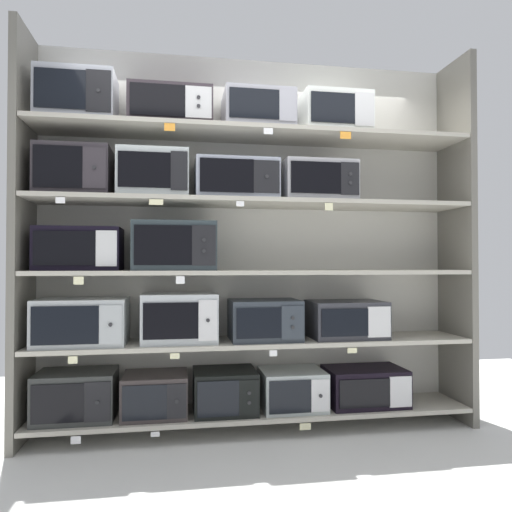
{
  "coord_description": "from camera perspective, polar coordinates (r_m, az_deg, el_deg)",
  "views": [
    {
      "loc": [
        -0.55,
        -3.31,
        1.16
      ],
      "look_at": [
        0.0,
        0.0,
        1.22
      ],
      "focal_mm": 33.4,
      "sensor_mm": 36.0,
      "label": 1
    }
  ],
  "objects": [
    {
      "name": "microwave_6",
      "position": [
        3.33,
        -9.13,
        -7.3
      ],
      "size": [
        0.51,
        0.38,
        0.33
      ],
      "color": "#B3BABD",
      "rests_on": "shelf_1"
    },
    {
      "name": "price_tag_12",
      "position": [
        3.26,
        8.71,
        5.86
      ],
      "size": [
        0.06,
        0.0,
        0.05
      ],
      "primitive_type": "cube",
      "color": "beige"
    },
    {
      "name": "microwave_5",
      "position": [
        3.38,
        -20.08,
        -7.37
      ],
      "size": [
        0.58,
        0.42,
        0.3
      ],
      "color": "#A2A8A9",
      "rests_on": "shelf_1"
    },
    {
      "name": "microwave_1",
      "position": [
        3.42,
        -11.99,
        -15.92
      ],
      "size": [
        0.43,
        0.39,
        0.28
      ],
      "color": "#332C2B",
      "rests_on": "shelf_0"
    },
    {
      "name": "price_tag_3",
      "position": [
        3.2,
        -21.1,
        -11.55
      ],
      "size": [
        0.06,
        0.0,
        0.05
      ],
      "primitive_type": "cube",
      "color": "beige"
    },
    {
      "name": "microwave_15",
      "position": [
        3.55,
        -20.59,
        17.25
      ],
      "size": [
        0.5,
        0.36,
        0.34
      ],
      "color": "#999DA7",
      "rests_on": "shelf_4"
    },
    {
      "name": "microwave_0",
      "position": [
        3.48,
        -20.73,
        -15.34
      ],
      "size": [
        0.51,
        0.38,
        0.31
      ],
      "color": "#2B2D2C",
      "rests_on": "shelf_0"
    },
    {
      "name": "shelf_2",
      "position": [
        3.36,
        0.0,
        -1.96
      ],
      "size": [
        3.03,
        0.45,
        0.03
      ],
      "primitive_type": "cube",
      "color": "#ADA899"
    },
    {
      "name": "price_tag_6",
      "position": [
        3.35,
        11.46,
        -11.03
      ],
      "size": [
        0.07,
        0.0,
        0.04
      ],
      "primitive_type": "cube",
      "color": "beige"
    },
    {
      "name": "price_tag_1",
      "position": [
        3.26,
        -11.99,
        -20.16
      ],
      "size": [
        0.05,
        0.0,
        0.03
      ],
      "primitive_type": "cube",
      "color": "white"
    },
    {
      "name": "price_tag_5",
      "position": [
        3.2,
        2.08,
        -11.57
      ],
      "size": [
        0.05,
        0.0,
        0.04
      ],
      "primitive_type": "cube",
      "color": "white"
    },
    {
      "name": "shelf_4",
      "position": [
        3.48,
        0.0,
        14.4
      ],
      "size": [
        3.03,
        0.45,
        0.03
      ],
      "primitive_type": "cube",
      "color": "#ADA899"
    },
    {
      "name": "price_tag_4",
      "position": [
        3.13,
        -9.7,
        -11.73
      ],
      "size": [
        0.06,
        0.0,
        0.04
      ],
      "primitive_type": "cube",
      "color": "beige"
    },
    {
      "name": "shelf_3",
      "position": [
        3.38,
        0.0,
        6.37
      ],
      "size": [
        3.03,
        0.45,
        0.03
      ],
      "primitive_type": "cube",
      "color": "#ADA899"
    },
    {
      "name": "microwave_7",
      "position": [
        3.38,
        1.02,
        -7.64
      ],
      "size": [
        0.48,
        0.4,
        0.28
      ],
      "color": "#2C323A",
      "rests_on": "shelf_1"
    },
    {
      "name": "ground",
      "position": [
        2.65,
        4.0,
        -27.32
      ],
      "size": [
        7.03,
        6.0,
        0.02
      ],
      "primitive_type": "cube",
      "color": "silver"
    },
    {
      "name": "shelf_0",
      "position": [
        3.51,
        0.0,
        -18.18
      ],
      "size": [
        3.03,
        0.45,
        0.03
      ],
      "primitive_type": "cube",
      "color": "#ADA899",
      "rests_on": "ground"
    },
    {
      "name": "microwave_10",
      "position": [
        3.31,
        -9.72,
        1.14
      ],
      "size": [
        0.55,
        0.42,
        0.33
      ],
      "color": "#2A3438",
      "rests_on": "shelf_2"
    },
    {
      "name": "microwave_11",
      "position": [
        3.43,
        -20.88,
        9.37
      ],
      "size": [
        0.47,
        0.36,
        0.33
      ],
      "color": "#2F2A2F",
      "rests_on": "shelf_3"
    },
    {
      "name": "price_tag_11",
      "position": [
        3.13,
        -1.91,
        6.28
      ],
      "size": [
        0.05,
        0.0,
        0.03
      ],
      "primitive_type": "cube",
      "color": "white"
    },
    {
      "name": "microwave_14",
      "position": [
        3.5,
        7.22,
        8.7
      ],
      "size": [
        0.51,
        0.42,
        0.28
      ],
      "color": "#9D9CA1",
      "rests_on": "shelf_3"
    },
    {
      "name": "microwave_3",
      "position": [
        3.52,
        4.34,
        -15.61
      ],
      "size": [
        0.44,
        0.4,
        0.27
      ],
      "color": "#9BA4A2",
      "rests_on": "shelf_0"
    },
    {
      "name": "microwave_18",
      "position": [
        3.66,
        9.39,
        16.29
      ],
      "size": [
        0.49,
        0.34,
        0.3
      ],
      "color": "silver",
      "rests_on": "shelf_4"
    },
    {
      "name": "price_tag_13",
      "position": [
        3.2,
        -10.3,
        14.95
      ],
      "size": [
        0.07,
        0.0,
        0.05
      ],
      "primitive_type": "cube",
      "color": "orange"
    },
    {
      "name": "price_tag_10",
      "position": [
        3.11,
        -11.87,
        6.34
      ],
      "size": [
        0.09,
        0.0,
        0.04
      ],
      "primitive_type": "cube",
      "color": "beige"
    },
    {
      "name": "microwave_2",
      "position": [
        3.44,
        -3.76,
        -15.81
      ],
      "size": [
        0.43,
        0.4,
        0.29
      ],
      "color": "black",
      "rests_on": "shelf_0"
    },
    {
      "name": "microwave_17",
      "position": [
        3.52,
        0.18,
        16.73
      ],
      "size": [
        0.48,
        0.41,
        0.27
      ],
      "color": "#9F9EA8",
      "rests_on": "shelf_4"
    },
    {
      "name": "microwave_9",
      "position": [
        3.37,
        -20.36,
        0.79
      ],
      "size": [
        0.54,
        0.33,
        0.29
      ],
      "color": "black",
      "rests_on": "shelf_2"
    },
    {
      "name": "price_tag_7",
      "position": [
        3.14,
        -20.48,
        -2.77
      ],
      "size": [
        0.06,
        0.0,
        0.05
      ],
      "primitive_type": "cube",
      "color": "beige"
    },
    {
      "name": "upright_right",
      "position": [
        3.92,
        22.9,
        1.89
      ],
      "size": [
        0.05,
        0.45,
        2.71
      ],
      "primitive_type": "cube",
      "color": "#68645B",
      "rests_on": "ground"
    },
    {
      "name": "microwave_8",
      "position": [
        3.54,
        10.73,
        -7.45
      ],
      "size": [
        0.53,
        0.39,
        0.26
      ],
      "color": "#303036",
      "rests_on": "shelf_1"
    },
    {
      "name": "price_tag_2",
      "position": [
        3.37,
        5.92,
        -19.66
      ],
      "size": [
        0.08,
        0.0,
        0.04
      ],
      "primitive_type": "cube",
      "color": "beige"
    },
    {
      "name": "price_tag_9",
      "position": [
        3.19,
        -22.39,
        6.2
      ],
      "size": [
        0.06,
        0.0,
        0.04
      ],
      "primitive_type": "cube",
      "color": "white"
    },
    {
      "name": "upright_left",
      "position": [
        3.46,
        -26.18,
        2.29
      ],
      "size": [
        0.05,
        0.45,
        2.71
      ],
      "primitive_type": "cube",
      "color": "#68645B",
      "rests_on": "ground"
    },
    {
      "name": "price_tag_14",
      "position": [
        3.26,
        1.48,
        14.73
      ],
      "size": [
        0.06,
        0.0,
        0.04
      ],
      "primitive_type": "cube",
      "color": "white"
    },
    {
      "name": "shelf_1",
      "position": [
        3.4,
        0.0,
        -10.26
      ],
      "size": [
        3.03,
        0.45,
        0.03
      ],
      "primitive_type": "cube",
      "color": "#ADA899"
    },
    {
      "name": "price_tag_8",
      "position": [
        3.08,
        -9.06,
        -2.86
      ],
      "size": [
        0.06,
        0.0,
        0.05
      ],
      "primitive_type": "cube",
      "color": "white"
    },
    {
      "name": "microwave_13",
      "position": [
        3.38,
        -2.45,
        8.97
      ],
      "size": [
        0.57,
        0.42,
        0.27
      ],
      "color": "#989EAE",
      "rests_on": "shelf_3"
    },
    {
      "name": "microwave_12",
      "position": [
        3.37,
        -12.15,
        9.42
      ],
      "size": [
        0.47,
        0.39,
        0.32
      ],
      "color": "#B5BEBD",
      "rests_on": "shelf_3"
    },
    {
      "name": "price_tag_0",
      "position": [
        3.32,
        -20.78,
        -19.92
      ],
      "size": [
        0.06,
        0.0,
        0.05
      ],
      "primitive_type": "cube",
      "color": "white"
    },
    {
      "name": "back_panel",
      "position": [
        3.6,
        -0.64,
        2.06
      ],
      "size": [
        3.23,
        0.04,
        2.71
      ],
      "primitive_type": "cube",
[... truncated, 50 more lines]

